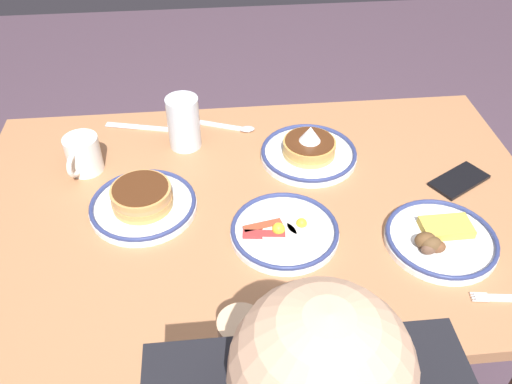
{
  "coord_description": "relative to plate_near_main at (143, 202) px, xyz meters",
  "views": [
    {
      "loc": [
        0.09,
        0.89,
        1.56
      ],
      "look_at": [
        0.0,
        -0.01,
        0.77
      ],
      "focal_mm": 37.52,
      "sensor_mm": 36.0,
      "label": 1
    }
  ],
  "objects": [
    {
      "name": "drinking_glass",
      "position": [
        -0.09,
        -0.24,
        0.04
      ],
      "size": [
        0.08,
        0.08,
        0.14
      ],
      "color": "silver",
      "rests_on": "dining_table"
    },
    {
      "name": "plate_far_companion",
      "position": [
        -0.62,
        0.17,
        -0.01
      ],
      "size": [
        0.23,
        0.23,
        0.05
      ],
      "color": "white",
      "rests_on": "dining_table"
    },
    {
      "name": "cell_phone",
      "position": [
        -0.74,
        -0.02,
        -0.02
      ],
      "size": [
        0.16,
        0.13,
        0.01
      ],
      "primitive_type": "cube",
      "rotation": [
        0.0,
        0.0,
        0.53
      ],
      "color": "black",
      "rests_on": "dining_table"
    },
    {
      "name": "plate_far_side",
      "position": [
        -0.3,
        0.11,
        -0.01
      ],
      "size": [
        0.23,
        0.23,
        0.04
      ],
      "color": "white",
      "rests_on": "dining_table"
    },
    {
      "name": "butter_knife",
      "position": [
        0.02,
        -0.33,
        -0.02
      ],
      "size": [
        0.21,
        0.07,
        0.01
      ],
      "color": "silver",
      "rests_on": "dining_table"
    },
    {
      "name": "dining_table",
      "position": [
        -0.26,
        0.01,
        -0.1
      ],
      "size": [
        1.32,
        0.84,
        0.74
      ],
      "color": "#A66E48",
      "rests_on": "ground_plane"
    },
    {
      "name": "coffee_mug",
      "position": [
        0.15,
        -0.16,
        0.02
      ],
      "size": [
        0.08,
        0.11,
        0.09
      ],
      "color": "white",
      "rests_on": "dining_table"
    },
    {
      "name": "ground_plane",
      "position": [
        -0.26,
        0.01,
        -0.76
      ],
      "size": [
        6.0,
        6.0,
        0.0
      ],
      "primitive_type": "plane",
      "color": "#4D3A47"
    },
    {
      "name": "plate_near_main",
      "position": [
        0.0,
        0.0,
        0.0
      ],
      "size": [
        0.24,
        0.24,
        0.06
      ],
      "color": "white",
      "rests_on": "dining_table"
    },
    {
      "name": "plate_center_pancakes",
      "position": [
        -0.4,
        -0.15,
        -0.0
      ],
      "size": [
        0.24,
        0.24,
        0.09
      ],
      "color": "white",
      "rests_on": "dining_table"
    },
    {
      "name": "tea_spoon",
      "position": [
        -0.21,
        -0.31,
        -0.02
      ],
      "size": [
        0.18,
        0.08,
        0.01
      ],
      "color": "silver",
      "rests_on": "dining_table"
    }
  ]
}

